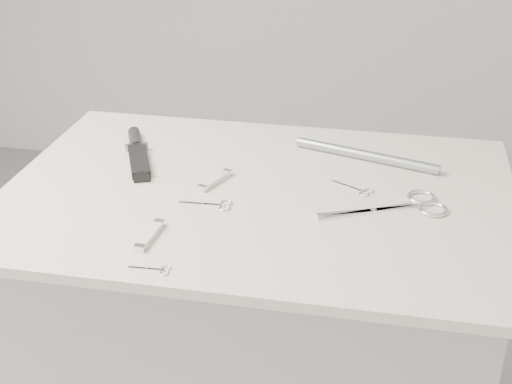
% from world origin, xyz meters
% --- Properties ---
extents(plinth, '(0.90, 0.60, 0.90)m').
position_xyz_m(plinth, '(0.00, 0.00, 0.45)').
color(plinth, '#B6B6B3').
rests_on(plinth, ground).
extents(display_board, '(1.00, 0.70, 0.02)m').
position_xyz_m(display_board, '(0.00, 0.00, 0.91)').
color(display_board, beige).
rests_on(display_board, plinth).
extents(large_shears, '(0.24, 0.16, 0.01)m').
position_xyz_m(large_shears, '(0.29, -0.01, 0.92)').
color(large_shears, white).
rests_on(large_shears, display_board).
extents(embroidery_scissors_a, '(0.10, 0.04, 0.00)m').
position_xyz_m(embroidery_scissors_a, '(-0.07, -0.08, 0.92)').
color(embroidery_scissors_a, white).
rests_on(embroidery_scissors_a, display_board).
extents(embroidery_scissors_b, '(0.09, 0.06, 0.00)m').
position_xyz_m(embroidery_scissors_b, '(0.19, 0.04, 0.92)').
color(embroidery_scissors_b, white).
rests_on(embroidery_scissors_b, display_board).
extents(tiny_scissors, '(0.07, 0.03, 0.00)m').
position_xyz_m(tiny_scissors, '(-0.11, -0.31, 0.92)').
color(tiny_scissors, white).
rests_on(tiny_scissors, display_board).
extents(sheathed_knife, '(0.13, 0.23, 0.03)m').
position_xyz_m(sheathed_knife, '(-0.29, 0.12, 0.93)').
color(sheathed_knife, black).
rests_on(sheathed_knife, display_board).
extents(pocket_knife_a, '(0.03, 0.10, 0.01)m').
position_xyz_m(pocket_knife_a, '(-0.15, -0.21, 0.93)').
color(pocket_knife_a, silver).
rests_on(pocket_knife_a, display_board).
extents(pocket_knife_b, '(0.06, 0.10, 0.01)m').
position_xyz_m(pocket_knife_b, '(-0.09, 0.02, 0.93)').
color(pocket_knife_b, silver).
rests_on(pocket_knife_b, display_board).
extents(metal_rail, '(0.31, 0.11, 0.02)m').
position_xyz_m(metal_rail, '(0.20, 0.19, 0.93)').
color(metal_rail, '#979A9F').
rests_on(metal_rail, display_board).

